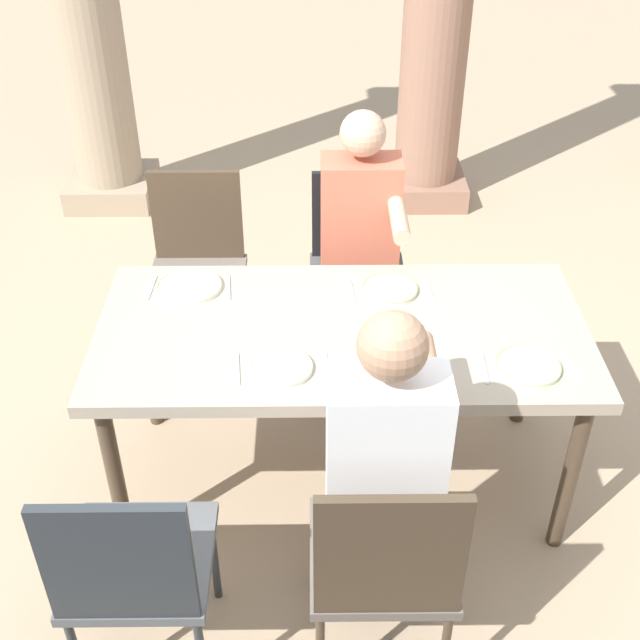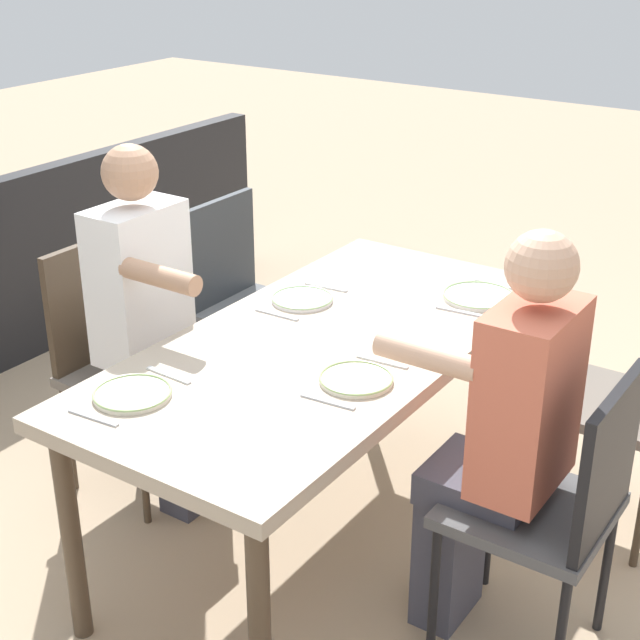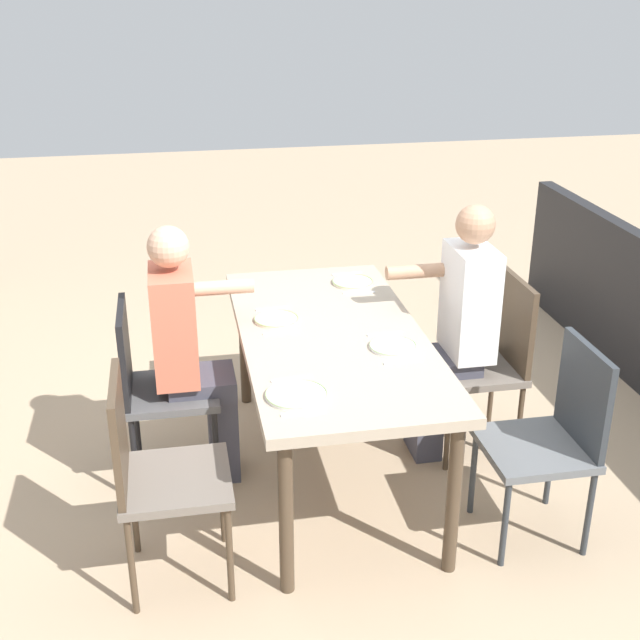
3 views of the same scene
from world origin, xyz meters
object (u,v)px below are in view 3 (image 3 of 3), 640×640
plate_2 (276,319)px  plate_3 (353,282)px  chair_mid_north (153,381)px  chair_mid_south (491,354)px  chair_west_north (153,467)px  plate_0 (297,395)px  dining_table (332,346)px  chair_west_south (554,431)px  diner_woman_green (455,327)px  plate_1 (393,346)px  diner_man_white (190,350)px

plate_2 → plate_3: (0.43, -0.48, -0.00)m
chair_mid_north → chair_mid_south: 1.70m
chair_mid_south → chair_west_north: bearing=113.6°
chair_west_north → plate_0: (0.06, -0.59, 0.24)m
dining_table → plate_0: size_ratio=7.02×
dining_table → chair_west_south: 1.08m
chair_west_north → plate_0: bearing=-84.5°
chair_mid_south → plate_0: size_ratio=3.69×
chair_west_north → dining_table: bearing=-52.9°
diner_woman_green → plate_3: 0.67m
plate_2 → plate_3: size_ratio=0.98×
dining_table → plate_3: 0.67m
diner_woman_green → plate_0: diner_woman_green is taller
chair_mid_north → plate_0: (-0.69, -0.58, 0.24)m
diner_woman_green → plate_3: diner_woman_green is taller
chair_west_south → chair_mid_south: size_ratio=0.97×
dining_table → plate_1: 0.33m
diner_woman_green → plate_2: (0.09, 0.89, 0.07)m
chair_mid_south → diner_woman_green: 0.26m
diner_woman_green → chair_mid_north: bearing=90.1°
diner_woman_green → diner_man_white: (0.00, 1.32, -0.01)m
dining_table → plate_1: plate_1 is taller
chair_west_north → chair_mid_north: size_ratio=1.01×
plate_1 → plate_2: bearing=49.7°
diner_woman_green → plate_0: (-0.69, 0.91, 0.07)m
diner_woman_green → dining_table: bearing=99.0°
chair_west_north → chair_mid_north: bearing=-0.1°
chair_west_south → chair_mid_north: bearing=66.3°
plate_1 → diner_man_white: bearing=70.6°
diner_man_white → plate_2: diner_man_white is taller
dining_table → diner_woman_green: diner_woman_green is taller
dining_table → chair_mid_south: chair_mid_south is taller
chair_west_north → diner_woman_green: diner_woman_green is taller
chair_mid_south → diner_man_white: size_ratio=0.72×
chair_west_north → plate_3: bearing=-40.7°
diner_woman_green → plate_3: bearing=38.3°
diner_woman_green → plate_2: diner_woman_green is taller
plate_2 → plate_1: bearing=-130.3°
plate_3 → plate_1: bearing=180.0°
chair_mid_south → plate_2: chair_mid_south is taller
chair_west_south → diner_man_white: (0.75, 1.52, 0.17)m
diner_woman_green → plate_1: bearing=127.7°
dining_table → plate_3: (0.62, -0.24, 0.08)m
chair_mid_south → diner_man_white: 1.52m
plate_3 → plate_0: bearing=157.4°
diner_woman_green → diner_man_white: 1.32m
dining_table → diner_man_white: bearing=81.2°
chair_west_north → diner_woman_green: bearing=-63.6°
chair_west_north → plate_1: bearing=-68.5°
chair_mid_south → plate_2: 1.12m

